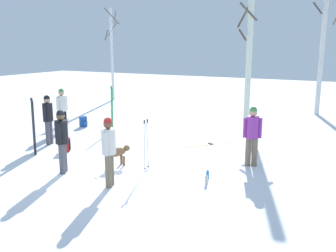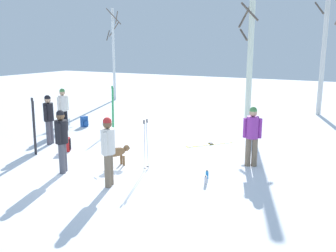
# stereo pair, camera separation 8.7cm
# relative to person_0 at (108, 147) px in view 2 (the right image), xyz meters

# --- Properties ---
(ground_plane) EXTENTS (60.00, 60.00, 0.00)m
(ground_plane) POSITION_rel_person_0_xyz_m (-0.37, 0.97, -0.98)
(ground_plane) COLOR white
(person_0) EXTENTS (0.34, 0.50, 1.72)m
(person_0) POSITION_rel_person_0_xyz_m (0.00, 0.00, 0.00)
(person_0) COLOR #72604C
(person_0) RESTS_ON ground_plane
(person_1) EXTENTS (0.50, 0.34, 1.72)m
(person_1) POSITION_rel_person_0_xyz_m (2.65, 3.12, 0.00)
(person_1) COLOR #72604C
(person_1) RESTS_ON ground_plane
(person_2) EXTENTS (0.34, 0.52, 1.72)m
(person_2) POSITION_rel_person_0_xyz_m (-5.17, 3.94, 0.00)
(person_2) COLOR black
(person_2) RESTS_ON ground_plane
(person_3) EXTENTS (0.34, 0.47, 1.72)m
(person_3) POSITION_rel_person_0_xyz_m (-1.70, 0.22, 0.00)
(person_3) COLOR #4C4C56
(person_3) RESTS_ON ground_plane
(person_4) EXTENTS (0.34, 0.50, 1.72)m
(person_4) POSITION_rel_person_0_xyz_m (-4.21, 2.23, 0.00)
(person_4) COLOR #4C4C56
(person_4) RESTS_ON ground_plane
(dog) EXTENTS (0.47, 0.82, 0.57)m
(dog) POSITION_rel_person_0_xyz_m (-0.72, 1.36, -0.59)
(dog) COLOR brown
(dog) RESTS_ON ground_plane
(ski_pair_planted_0) EXTENTS (0.03, 0.19, 1.80)m
(ski_pair_planted_0) POSITION_rel_person_0_xyz_m (-3.53, 4.99, -0.09)
(ski_pair_planted_0) COLOR green
(ski_pair_planted_0) RESTS_ON ground_plane
(ski_pair_planted_1) EXTENTS (0.17, 0.06, 1.81)m
(ski_pair_planted_1) POSITION_rel_person_0_xyz_m (-3.64, 1.05, -0.08)
(ski_pair_planted_1) COLOR black
(ski_pair_planted_1) RESTS_ON ground_plane
(ski_pair_lying_0) EXTENTS (1.25, 1.47, 0.05)m
(ski_pair_lying_0) POSITION_rel_person_0_xyz_m (0.75, 4.76, -0.97)
(ski_pair_lying_0) COLOR yellow
(ski_pair_lying_0) RESTS_ON ground_plane
(ski_poles_0) EXTENTS (0.07, 0.25, 1.42)m
(ski_poles_0) POSITION_rel_person_0_xyz_m (0.19, 1.42, -0.22)
(ski_poles_0) COLOR #B2B2BC
(ski_poles_0) RESTS_ON ground_plane
(backpack_0) EXTENTS (0.34, 0.33, 0.44)m
(backpack_0) POSITION_rel_person_0_xyz_m (-3.07, 1.80, -0.77)
(backpack_0) COLOR red
(backpack_0) RESTS_ON ground_plane
(backpack_1) EXTENTS (0.32, 0.30, 0.44)m
(backpack_1) POSITION_rel_person_0_xyz_m (-5.01, 4.96, -0.77)
(backpack_1) COLOR #1E4C99
(backpack_1) RESTS_ON ground_plane
(water_bottle_0) EXTENTS (0.08, 0.08, 0.22)m
(water_bottle_0) POSITION_rel_person_0_xyz_m (1.93, 1.59, -0.87)
(water_bottle_0) COLOR #1E72BF
(water_bottle_0) RESTS_ON ground_plane
(water_bottle_1) EXTENTS (0.07, 0.07, 0.23)m
(water_bottle_1) POSITION_rel_person_0_xyz_m (2.05, 1.20, -0.87)
(water_bottle_1) COLOR silver
(water_bottle_1) RESTS_ON ground_plane
(birch_tree_0) EXTENTS (1.07, 1.08, 5.56)m
(birch_tree_0) POSITION_rel_person_0_xyz_m (-8.48, 11.94, 1.95)
(birch_tree_0) COLOR silver
(birch_tree_0) RESTS_ON ground_plane
(birch_tree_1) EXTENTS (0.95, 1.08, 6.35)m
(birch_tree_1) POSITION_rel_person_0_xyz_m (0.73, 9.41, 2.27)
(birch_tree_1) COLOR silver
(birch_tree_1) RESTS_ON ground_plane
(birch_tree_2) EXTENTS (1.50, 1.61, 6.95)m
(birch_tree_2) POSITION_rel_person_0_xyz_m (3.44, 12.55, 2.59)
(birch_tree_2) COLOR silver
(birch_tree_2) RESTS_ON ground_plane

